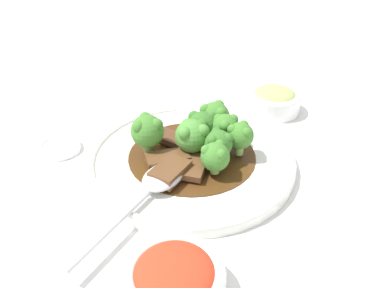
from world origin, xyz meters
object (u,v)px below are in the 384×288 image
broccoli_floret_0 (215,116)px  beef_strip_2 (170,172)px  broccoli_floret_1 (218,143)px  broccoli_floret_6 (240,135)px  sauce_dish (60,147)px  broccoli_floret_2 (225,128)px  broccoli_floret_3 (215,156)px  side_bowl_kimchi (175,280)px  side_bowl_appetizer (274,100)px  broccoli_floret_7 (147,131)px  beef_strip_3 (167,158)px  serving_spoon (157,182)px  beef_strip_1 (169,137)px  main_plate (192,158)px  beef_strip_0 (191,165)px  broccoli_floret_5 (202,126)px  broccoli_floret_4 (193,136)px

broccoli_floret_0 → beef_strip_2: bearing=-64.3°
broccoli_floret_1 → broccoli_floret_6: bearing=83.4°
broccoli_floret_1 → sauce_dish: size_ratio=0.77×
beef_strip_2 → broccoli_floret_0: broccoli_floret_0 is taller
broccoli_floret_2 → sauce_dish: broccoli_floret_2 is taller
broccoli_floret_2 → broccoli_floret_3: broccoli_floret_2 is taller
broccoli_floret_6 → side_bowl_kimchi: bearing=-54.7°
side_bowl_appetizer → broccoli_floret_7: bearing=-86.5°
beef_strip_3 → side_bowl_appetizer: side_bowl_appetizer is taller
side_bowl_kimchi → serving_spoon: bearing=157.5°
beef_strip_2 → side_bowl_kimchi: side_bowl_kimchi is taller
beef_strip_1 → sauce_dish: bearing=-123.0°
broccoli_floret_3 → broccoli_floret_7: (-0.09, -0.05, 0.01)m
beef_strip_3 → broccoli_floret_7: bearing=-164.5°
main_plate → broccoli_floret_0: (-0.02, 0.06, 0.04)m
broccoli_floret_3 → broccoli_floret_7: broccoli_floret_7 is taller
beef_strip_0 → broccoli_floret_6: size_ratio=1.42×
broccoli_floret_5 → broccoli_floret_6: bearing=28.6°
beef_strip_0 → broccoli_floret_1: size_ratio=1.51×
beef_strip_0 → beef_strip_2: beef_strip_2 is taller
broccoli_floret_4 → broccoli_floret_7: (-0.04, -0.05, 0.01)m
broccoli_floret_7 → broccoli_floret_0: bearing=82.2°
main_plate → broccoli_floret_7: size_ratio=5.14×
serving_spoon → broccoli_floret_7: bearing=159.7°
broccoli_floret_3 → side_bowl_kimchi: 0.18m
beef_strip_3 → broccoli_floret_2: size_ratio=1.30×
broccoli_floret_1 → main_plate: bearing=-150.8°
beef_strip_3 → broccoli_floret_0: size_ratio=1.21×
beef_strip_0 → broccoli_floret_5: 0.07m
beef_strip_0 → side_bowl_appetizer: bearing=109.7°
broccoli_floret_6 → broccoli_floret_1: bearing=-96.6°
beef_strip_1 → serving_spoon: size_ratio=0.34×
beef_strip_2 → sauce_dish: bearing=-150.2°
broccoli_floret_4 → broccoli_floret_7: 0.06m
broccoli_floret_1 → broccoli_floret_3: (0.02, -0.02, -0.00)m
beef_strip_2 → serving_spoon: beef_strip_2 is taller
main_plate → beef_strip_1: bearing=-167.6°
beef_strip_3 → serving_spoon: size_ratio=0.34×
beef_strip_2 → side_bowl_appetizer: size_ratio=0.68×
beef_strip_1 → broccoli_floret_1: size_ratio=1.41×
side_bowl_appetizer → broccoli_floret_1: bearing=-65.3°
broccoli_floret_7 → serving_spoon: broccoli_floret_7 is taller
beef_strip_2 → broccoli_floret_2: (-0.02, 0.11, 0.02)m
beef_strip_0 → side_bowl_appetizer: (-0.08, 0.24, -0.00)m
broccoli_floret_3 → broccoli_floret_5: bearing=159.7°
broccoli_floret_6 → beef_strip_1: bearing=-143.4°
broccoli_floret_0 → side_bowl_appetizer: 0.16m
serving_spoon → broccoli_floret_5: bearing=116.5°
main_plate → beef_strip_2: bearing=-60.9°
broccoli_floret_7 → beef_strip_0: bearing=23.5°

